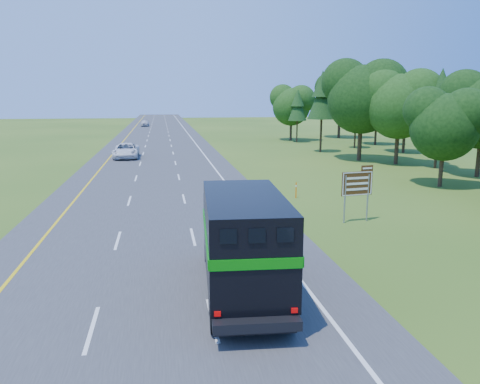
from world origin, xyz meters
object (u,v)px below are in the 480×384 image
at_px(far_car, 145,123).
at_px(exit_sign, 358,186).
at_px(white_suv, 126,151).
at_px(horse_truck, 242,239).

relative_size(far_car, exit_sign, 1.43).
height_order(far_car, exit_sign, exit_sign).
bearing_deg(white_suv, far_car, 89.61).
xyz_separation_m(far_car, exit_sign, (14.34, -90.29, 1.25)).
distance_m(horse_truck, far_car, 99.01).
distance_m(horse_truck, white_suv, 39.83).
xyz_separation_m(horse_truck, far_car, (-6.38, 98.80, -1.18)).
height_order(white_suv, far_car, white_suv).
relative_size(white_suv, exit_sign, 1.89).
relative_size(horse_truck, white_suv, 1.40).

